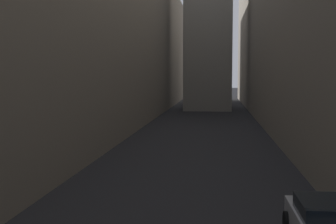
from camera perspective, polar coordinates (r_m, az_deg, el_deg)
ground_plane at (r=38.73m, az=4.26°, el=-2.45°), size 264.00×264.00×0.00m
building_block_left at (r=42.48m, az=-10.84°, el=10.49°), size 11.03×108.00×18.32m
parked_car_right_far at (r=13.49m, az=19.53°, el=-13.21°), size 1.91×4.07×1.41m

